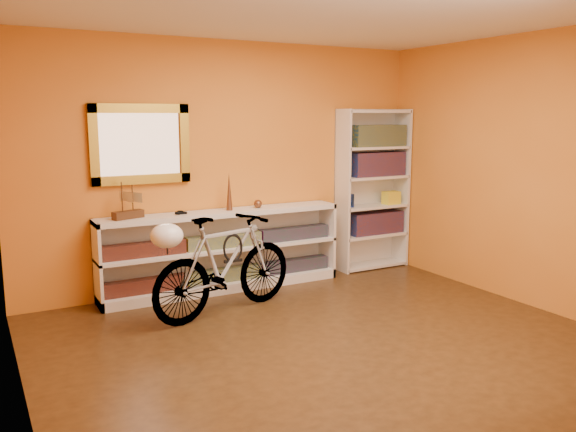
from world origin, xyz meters
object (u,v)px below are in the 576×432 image
bicycle (225,264)px  helmet (167,236)px  console_unit (223,251)px  bookcase (373,190)px

bicycle → helmet: size_ratio=5.71×
console_unit → bookcase: bearing=0.7°
console_unit → helmet: 1.29m
console_unit → bicycle: size_ratio=1.63×
console_unit → helmet: bearing=-135.0°
console_unit → bookcase: size_ratio=1.37×
bookcase → bicycle: (-2.22, -0.73, -0.48)m
bookcase → console_unit: bearing=-179.3°
bookcase → helmet: size_ratio=6.79×
bicycle → helmet: (-0.59, -0.16, 0.36)m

